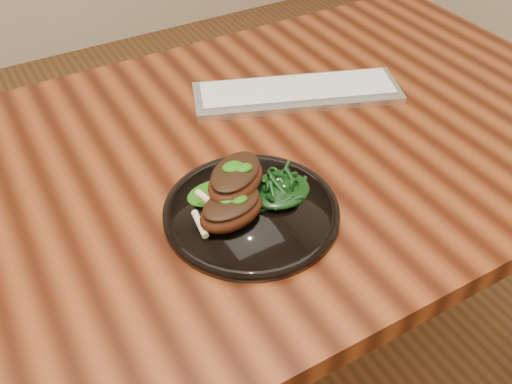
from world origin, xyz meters
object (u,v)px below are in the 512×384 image
at_px(greens_heap, 279,187).
at_px(keyboard, 297,92).
at_px(desk, 198,205).
at_px(plate, 251,211).
at_px(lamb_chop_front, 231,209).

xyz_separation_m(greens_heap, keyboard, (0.19, 0.24, -0.02)).
distance_m(desk, greens_heap, 0.20).
height_order(plate, lamb_chop_front, lamb_chop_front).
bearing_deg(greens_heap, lamb_chop_front, -171.15).
height_order(desk, keyboard, keyboard).
bearing_deg(desk, plate, -80.35).
distance_m(desk, keyboard, 0.30).
relative_size(desk, plate, 6.14).
bearing_deg(plate, greens_heap, 5.19).
distance_m(desk, lamb_chop_front, 0.20).
xyz_separation_m(lamb_chop_front, greens_heap, (0.09, 0.01, -0.01)).
relative_size(desk, keyboard, 3.89).
bearing_deg(lamb_chop_front, plate, 13.67).
distance_m(lamb_chop_front, keyboard, 0.38).
xyz_separation_m(desk, keyboard, (0.27, 0.10, 0.09)).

